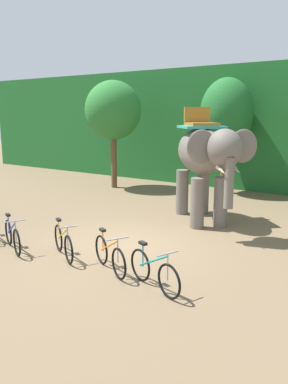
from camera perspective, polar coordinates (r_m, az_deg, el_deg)
ground_plane at (r=10.74m, az=-2.65°, el=-7.75°), size 80.00×80.00×0.00m
foliage_hedge at (r=21.29m, az=17.48°, el=9.26°), size 36.00×6.00×5.81m
tree_right at (r=18.63m, az=-4.62°, el=11.98°), size 2.67×2.67×5.12m
tree_far_left at (r=17.65m, az=12.17°, el=11.23°), size 2.33×2.33×5.13m
elephant at (r=12.55m, az=9.03°, el=5.24°), size 3.62×3.73×3.78m
bike_blue at (r=10.73m, az=-19.00°, el=-6.23°), size 1.56×0.83×0.92m
bike_yellow at (r=9.90m, az=-11.93°, el=-7.33°), size 1.50×0.91×0.92m
bike_orange at (r=8.89m, az=-5.14°, el=-9.32°), size 1.53×0.87×0.92m
bike_teal at (r=8.00m, az=1.46°, el=-11.70°), size 1.61×0.76×0.92m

